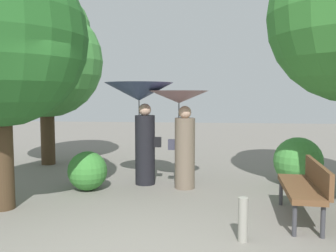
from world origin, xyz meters
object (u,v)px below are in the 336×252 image
Objects in this scene: person_right at (181,120)px; park_bench at (306,185)px; path_marker_post at (243,220)px; person_left at (141,106)px; tree_near_left at (45,52)px.

person_right is 2.62m from park_bench.
park_bench is (1.91, -1.60, -0.81)m from person_right.
path_marker_post is at bearing -154.42° from person_right.
park_bench is 1.33m from path_marker_post.
person_left reaches higher than person_right.
person_right reaches higher than path_marker_post.
park_bench is at bearing -125.14° from person_right.
tree_near_left is 6.93m from path_marker_post.
tree_near_left is (-2.79, 1.79, 1.32)m from person_left.
person_right is at bearing 110.88° from path_marker_post.
path_marker_post is (-0.96, -0.89, -0.24)m from park_bench.
tree_near_left reaches higher than person_left.
person_right is 4.43m from tree_near_left.
person_right is 2.86m from path_marker_post.
path_marker_post is at bearing -43.40° from park_bench.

